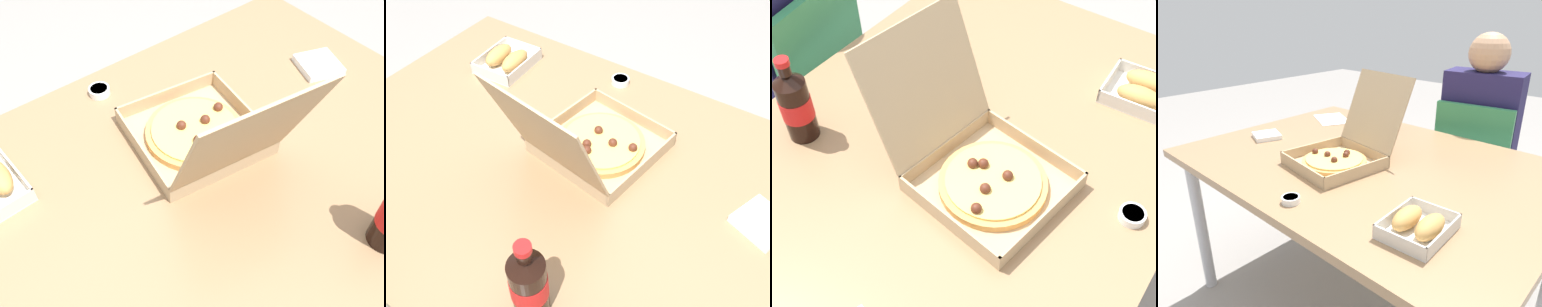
% 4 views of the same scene
% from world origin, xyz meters
% --- Properties ---
extents(ground_plane, '(10.00, 10.00, 0.00)m').
position_xyz_m(ground_plane, '(0.00, 0.00, 0.00)').
color(ground_plane, gray).
extents(dining_table, '(1.38, 0.99, 0.71)m').
position_xyz_m(dining_table, '(0.00, 0.00, 0.64)').
color(dining_table, '#997551').
rests_on(dining_table, ground_plane).
extents(pizza_box_open, '(0.34, 0.44, 0.31)m').
position_xyz_m(pizza_box_open, '(-0.05, -0.09, 0.75)').
color(pizza_box_open, tan).
rests_on(pizza_box_open, dining_table).
extents(bread_side_box, '(0.16, 0.20, 0.06)m').
position_xyz_m(bread_side_box, '(0.41, -0.28, 0.73)').
color(bread_side_box, white).
rests_on(bread_side_box, dining_table).
extents(cola_bottle, '(0.07, 0.07, 0.22)m').
position_xyz_m(cola_bottle, '(-0.18, 0.33, 0.80)').
color(cola_bottle, black).
rests_on(cola_bottle, dining_table).
extents(napkin_pile, '(0.14, 0.14, 0.02)m').
position_xyz_m(napkin_pile, '(-0.50, -0.11, 0.72)').
color(napkin_pile, white).
rests_on(napkin_pile, dining_table).
extents(dipping_sauce_cup, '(0.06, 0.06, 0.02)m').
position_xyz_m(dipping_sauce_cup, '(0.05, -0.41, 0.72)').
color(dipping_sauce_cup, white).
rests_on(dipping_sauce_cup, dining_table).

